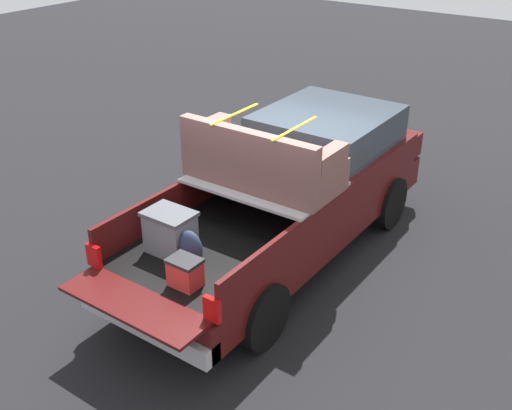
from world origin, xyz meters
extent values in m
plane|color=black|center=(0.00, 0.00, 0.00)|extent=(40.00, 40.00, 0.00)
cube|color=#470F0F|center=(0.00, 0.00, 0.62)|extent=(5.50, 1.92, 0.46)
cube|color=black|center=(-1.20, 0.00, 0.87)|extent=(2.80, 1.80, 0.04)
cube|color=#470F0F|center=(-1.20, 0.93, 1.10)|extent=(2.80, 0.06, 0.50)
cube|color=#470F0F|center=(-1.20, -0.93, 1.10)|extent=(2.80, 0.06, 0.50)
cube|color=#470F0F|center=(0.17, 0.00, 1.10)|extent=(0.06, 1.80, 0.50)
cube|color=#470F0F|center=(-2.88, 0.00, 0.87)|extent=(0.55, 1.80, 0.04)
cube|color=#B2B2B7|center=(-0.43, 0.00, 1.37)|extent=(1.25, 1.92, 0.04)
cube|color=#470F0F|center=(1.35, 0.00, 1.10)|extent=(2.30, 1.92, 0.50)
cube|color=#2D3842|center=(1.25, 0.00, 1.61)|extent=(1.94, 1.76, 0.53)
cube|color=#470F0F|center=(2.70, 0.00, 1.04)|extent=(0.40, 1.82, 0.38)
cube|color=#B2B2B7|center=(-2.72, 0.00, 0.51)|extent=(0.24, 1.92, 0.24)
cube|color=red|center=(-2.62, 0.88, 1.03)|extent=(0.06, 0.20, 0.28)
cube|color=red|center=(-2.62, -0.88, 1.03)|extent=(0.06, 0.20, 0.28)
cylinder|color=black|center=(1.75, 0.88, 0.41)|extent=(0.83, 0.30, 0.83)
cylinder|color=black|center=(1.75, -0.88, 0.41)|extent=(0.83, 0.30, 0.83)
cylinder|color=black|center=(-1.75, 0.88, 0.41)|extent=(0.83, 0.30, 0.83)
cylinder|color=black|center=(-1.75, -0.88, 0.41)|extent=(0.83, 0.30, 0.83)
cube|color=slate|center=(-1.86, 0.37, 1.14)|extent=(0.40, 0.55, 0.49)
cube|color=#505359|center=(-1.86, 0.37, 1.41)|extent=(0.44, 0.59, 0.05)
ellipsoid|color=#283351|center=(-1.95, -0.02, 1.12)|extent=(0.20, 0.33, 0.46)
ellipsoid|color=#283351|center=(-2.06, -0.02, 1.05)|extent=(0.09, 0.23, 0.20)
cube|color=red|center=(-2.30, -0.24, 1.04)|extent=(0.26, 0.34, 0.30)
cube|color=#262628|center=(-2.30, -0.24, 1.21)|extent=(0.28, 0.36, 0.04)
cube|color=brown|center=(-0.43, 0.00, 1.60)|extent=(0.91, 2.03, 0.42)
cube|color=brown|center=(-0.80, 0.00, 2.01)|extent=(0.16, 2.03, 0.40)
cube|color=brown|center=(-0.38, 0.92, 1.92)|extent=(0.67, 0.20, 0.22)
cube|color=brown|center=(-0.38, -0.92, 1.92)|extent=(0.67, 0.20, 0.22)
cube|color=yellow|center=(-0.43, 0.46, 2.22)|extent=(1.01, 0.03, 0.02)
cube|color=yellow|center=(-0.43, -0.46, 2.22)|extent=(1.01, 0.03, 0.02)
camera|label=1|loc=(-6.48, -4.15, 4.87)|focal=43.21mm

